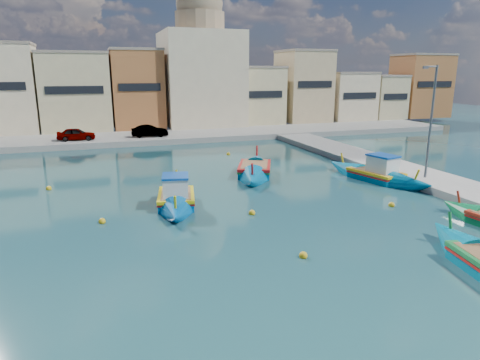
{
  "coord_description": "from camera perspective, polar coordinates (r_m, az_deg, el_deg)",
  "views": [
    {
      "loc": [
        -3.8,
        -17.05,
        7.59
      ],
      "look_at": [
        4.0,
        6.0,
        1.4
      ],
      "focal_mm": 32.0,
      "sensor_mm": 36.0,
      "label": 1
    }
  ],
  "objects": [
    {
      "name": "north_quay",
      "position": [
        49.74,
        -14.17,
        5.41
      ],
      "size": [
        80.0,
        8.0,
        0.6
      ],
      "primitive_type": "cube",
      "color": "gray",
      "rests_on": "ground"
    },
    {
      "name": "church_block",
      "position": [
        58.7,
        -5.27,
        15.01
      ],
      "size": [
        10.0,
        10.0,
        19.1
      ],
      "color": "beige",
      "rests_on": "ground"
    },
    {
      "name": "mooring_buoys",
      "position": [
        26.13,
        -3.21,
        -2.45
      ],
      "size": [
        19.52,
        23.13,
        0.36
      ],
      "color": "gold",
      "rests_on": "ground"
    },
    {
      "name": "quay_street_lamp",
      "position": [
        31.51,
        24.03,
        7.12
      ],
      "size": [
        1.18,
        0.16,
        8.0
      ],
      "color": "#595B60",
      "rests_on": "ground"
    },
    {
      "name": "north_townhouses",
      "position": [
        57.44,
        -8.33,
        11.53
      ],
      "size": [
        83.2,
        7.87,
        10.19
      ],
      "color": "#C6B989",
      "rests_on": "ground"
    },
    {
      "name": "ground",
      "position": [
        19.05,
        -5.7,
        -9.29
      ],
      "size": [
        160.0,
        160.0,
        0.0
      ],
      "primitive_type": "plane",
      "color": "#173845",
      "rests_on": "ground"
    },
    {
      "name": "luzzu_turquoise_cabin",
      "position": [
        32.19,
        17.68,
        0.6
      ],
      "size": [
        4.19,
        9.44,
        2.97
      ],
      "color": "#006E9D",
      "rests_on": "ground"
    },
    {
      "name": "parked_cars",
      "position": [
        48.12,
        -23.1,
        5.53
      ],
      "size": [
        23.54,
        1.75,
        1.29
      ],
      "color": "#4C1919",
      "rests_on": "north_quay"
    },
    {
      "name": "luzzu_cyan_mid",
      "position": [
        32.39,
        1.97,
        1.25
      ],
      "size": [
        5.91,
        9.72,
        2.84
      ],
      "color": "#00699E",
      "rests_on": "ground"
    },
    {
      "name": "luzzu_blue_cabin",
      "position": [
        25.24,
        -8.49,
        -2.55
      ],
      "size": [
        3.53,
        8.41,
        2.9
      ],
      "color": "#005BA5",
      "rests_on": "ground"
    }
  ]
}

